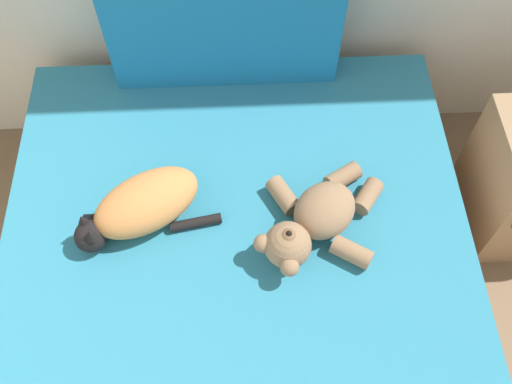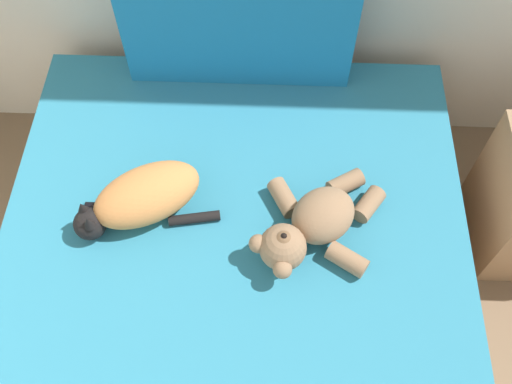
{
  "view_description": "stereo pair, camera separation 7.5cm",
  "coord_description": "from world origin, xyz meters",
  "px_view_note": "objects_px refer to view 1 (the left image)",
  "views": [
    {
      "loc": [
        1.44,
        2.52,
        2.07
      ],
      "look_at": [
        1.49,
        3.42,
        0.58
      ],
      "focal_mm": 40.22,
      "sensor_mm": 36.0,
      "label": 1
    },
    {
      "loc": [
        1.52,
        2.52,
        2.07
      ],
      "look_at": [
        1.49,
        3.42,
        0.58
      ],
      "focal_mm": 40.22,
      "sensor_mm": 36.0,
      "label": 2
    }
  ],
  "objects_px": {
    "patterned_cushion": "(224,24)",
    "cell_phone": "(106,224)",
    "cat": "(141,206)",
    "teddy_bear": "(314,221)",
    "bed": "(241,347)"
  },
  "relations": [
    {
      "from": "teddy_bear",
      "to": "patterned_cushion",
      "type": "bearing_deg",
      "value": 110.48
    },
    {
      "from": "cell_phone",
      "to": "patterned_cushion",
      "type": "bearing_deg",
      "value": 58.22
    },
    {
      "from": "cat",
      "to": "cell_phone",
      "type": "bearing_deg",
      "value": -169.56
    },
    {
      "from": "bed",
      "to": "teddy_bear",
      "type": "relative_size",
      "value": 4.93
    },
    {
      "from": "bed",
      "to": "cat",
      "type": "relative_size",
      "value": 4.75
    },
    {
      "from": "bed",
      "to": "cat",
      "type": "xyz_separation_m",
      "value": [
        -0.29,
        0.35,
        0.32
      ]
    },
    {
      "from": "patterned_cushion",
      "to": "cell_phone",
      "type": "distance_m",
      "value": 0.77
    },
    {
      "from": "cat",
      "to": "cell_phone",
      "type": "relative_size",
      "value": 2.96
    },
    {
      "from": "cell_phone",
      "to": "teddy_bear",
      "type": "bearing_deg",
      "value": -4.4
    },
    {
      "from": "patterned_cushion",
      "to": "cell_phone",
      "type": "height_order",
      "value": "patterned_cushion"
    },
    {
      "from": "cat",
      "to": "teddy_bear",
      "type": "distance_m",
      "value": 0.52
    },
    {
      "from": "cat",
      "to": "cell_phone",
      "type": "distance_m",
      "value": 0.14
    },
    {
      "from": "bed",
      "to": "cell_phone",
      "type": "xyz_separation_m",
      "value": [
        -0.4,
        0.33,
        0.25
      ]
    },
    {
      "from": "cat",
      "to": "cell_phone",
      "type": "xyz_separation_m",
      "value": [
        -0.12,
        -0.02,
        -0.07
      ]
    },
    {
      "from": "teddy_bear",
      "to": "cat",
      "type": "bearing_deg",
      "value": 172.22
    }
  ]
}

